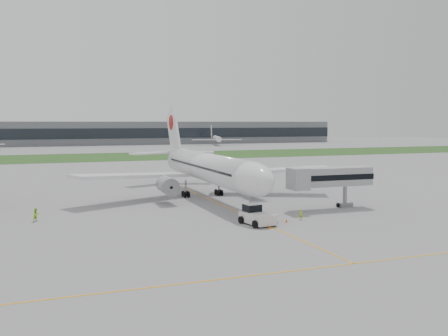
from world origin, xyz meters
name	(u,v)px	position (x,y,z in m)	size (l,w,h in m)	color
ground	(215,202)	(0.00, 0.00, 0.00)	(600.00, 600.00, 0.00)	gray
apron_markings	(225,206)	(0.00, -5.00, 0.00)	(70.00, 70.00, 0.04)	orange
grass_strip	(114,157)	(0.00, 120.00, 0.01)	(600.00, 50.00, 0.02)	#24471A
terminal_building	(87,133)	(0.00, 229.87, 7.00)	(320.00, 22.30, 14.00)	slate
airliner	(206,167)	(0.00, 4.87, 5.66)	(48.13, 53.95, 17.88)	white
pushback_tug	(256,215)	(-1.13, -19.57, 1.18)	(4.11, 5.44, 2.57)	silver
jet_bridge	(327,178)	(14.12, -12.53, 4.93)	(14.45, 4.12, 6.66)	#9F9FA2
safety_cone_left	(270,227)	(-0.75, -22.95, 0.24)	(0.35, 0.35, 0.48)	orange
safety_cone_right	(287,220)	(3.21, -20.02, 0.27)	(0.40, 0.40, 0.55)	orange
ground_crew_near	(301,214)	(6.00, -18.90, 0.76)	(0.55, 0.36, 1.52)	#A7D423
ground_crew_far	(36,215)	(-28.66, -7.36, 0.95)	(0.92, 0.72, 1.89)	#A4E526
distant_aircraft_right	(217,145)	(71.73, 199.44, 0.00)	(29.52, 26.05, 11.29)	white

